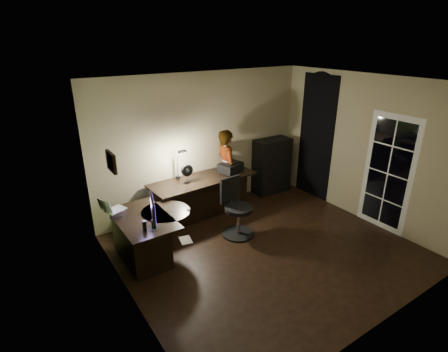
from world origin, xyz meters
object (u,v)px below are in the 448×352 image
cabinet (272,166)px  desk_right (203,197)px  office_chair (239,209)px  desk_left (144,238)px  monitor (152,218)px  person (227,169)px

cabinet → desk_right: bearing=-173.5°
cabinet → office_chair: (-1.71, -1.12, -0.10)m
desk_left → monitor: monitor is taller
person → monitor: bearing=128.8°
desk_left → desk_right: bearing=25.4°
cabinet → person: bearing=-175.7°
office_chair → person: person is taller
desk_left → cabinet: cabinet is taller
desk_right → person: person is taller
office_chair → person: bearing=62.5°
cabinet → person: person is taller
monitor → office_chair: bearing=23.2°
cabinet → office_chair: 2.05m
monitor → office_chair: size_ratio=0.52×
office_chair → person: size_ratio=0.64×
cabinet → monitor: 3.58m
cabinet → monitor: cabinet is taller
desk_right → desk_left: bearing=-156.8°
cabinet → monitor: (-3.34, -1.27, 0.28)m
desk_right → cabinet: 1.87m
monitor → desk_left: bearing=109.9°
desk_right → office_chair: bearing=-84.9°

